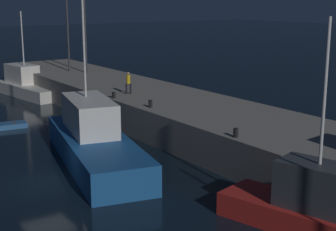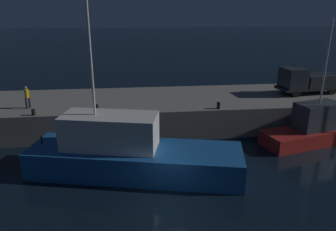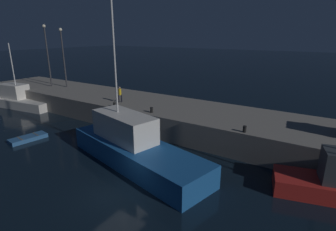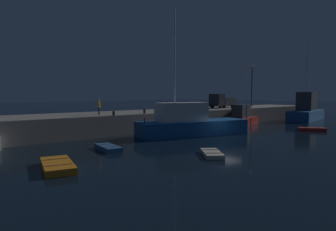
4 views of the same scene
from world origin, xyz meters
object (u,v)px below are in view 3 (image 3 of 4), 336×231
(rowboat_blue_far, at_px, (28,138))
(fishing_trawler_red, at_px, (134,147))
(fishing_boat_orange, at_px, (20,99))
(lamp_post_west, at_px, (47,51))
(bollard_west, at_px, (152,110))
(bollard_east, at_px, (115,105))
(dockworker, at_px, (120,93))
(lamp_post_east, at_px, (63,53))
(bollard_central, at_px, (245,129))

(rowboat_blue_far, bearing_deg, fishing_trawler_red, 9.80)
(fishing_boat_orange, distance_m, lamp_post_west, 7.67)
(bollard_west, bearing_deg, fishing_trawler_red, -67.05)
(bollard_west, height_order, bollard_east, bollard_west)
(rowboat_blue_far, distance_m, dockworker, 10.21)
(fishing_boat_orange, relative_size, rowboat_blue_far, 3.02)
(rowboat_blue_far, height_order, dockworker, dockworker)
(dockworker, bearing_deg, bollard_west, -14.37)
(fishing_trawler_red, height_order, fishing_boat_orange, fishing_trawler_red)
(fishing_trawler_red, bearing_deg, dockworker, 138.03)
(rowboat_blue_far, bearing_deg, bollard_west, 39.91)
(fishing_trawler_red, relative_size, lamp_post_east, 1.72)
(bollard_central, bearing_deg, fishing_trawler_red, -143.22)
(dockworker, xyz_separation_m, bollard_central, (14.76, -1.80, -0.74))
(fishing_trawler_red, height_order, lamp_post_west, fishing_trawler_red)
(dockworker, relative_size, bollard_central, 3.39)
(lamp_post_east, relative_size, dockworker, 4.64)
(bollard_central, distance_m, bollard_east, 13.87)
(bollard_central, bearing_deg, rowboat_blue_far, -158.69)
(fishing_trawler_red, height_order, bollard_east, fishing_trawler_red)
(fishing_boat_orange, xyz_separation_m, bollard_east, (17.16, 0.78, 1.52))
(bollard_east, bearing_deg, bollard_west, 5.72)
(fishing_boat_orange, distance_m, dockworker, 16.64)
(lamp_post_west, xyz_separation_m, bollard_west, (20.45, -2.98, -4.74))
(fishing_boat_orange, height_order, dockworker, fishing_boat_orange)
(lamp_post_west, xyz_separation_m, lamp_post_east, (2.36, 0.85, -0.24))
(dockworker, height_order, bollard_west, dockworker)
(lamp_post_east, bearing_deg, bollard_west, -11.95)
(lamp_post_west, relative_size, bollard_east, 18.56)
(bollard_east, bearing_deg, lamp_post_west, 167.85)
(fishing_trawler_red, relative_size, fishing_boat_orange, 1.36)
(rowboat_blue_far, distance_m, lamp_post_west, 17.09)
(fishing_boat_orange, relative_size, lamp_post_west, 1.20)
(fishing_boat_orange, relative_size, bollard_central, 19.90)
(fishing_boat_orange, xyz_separation_m, lamp_post_west, (1.23, 4.21, 6.29))
(bollard_central, bearing_deg, bollard_west, 177.48)
(fishing_boat_orange, height_order, lamp_post_west, lamp_post_west)
(fishing_trawler_red, bearing_deg, fishing_boat_orange, 169.67)
(rowboat_blue_far, xyz_separation_m, bollard_west, (9.09, 7.61, 2.41))
(lamp_post_east, distance_m, dockworker, 13.45)
(bollard_west, relative_size, bollard_central, 1.02)
(fishing_boat_orange, height_order, lamp_post_east, lamp_post_east)
(lamp_post_west, height_order, lamp_post_east, lamp_post_west)
(rowboat_blue_far, xyz_separation_m, bollard_east, (4.57, 7.15, 2.38))
(bollard_central, xyz_separation_m, bollard_east, (-13.87, -0.04, -0.03))
(fishing_boat_orange, bearing_deg, bollard_central, 1.52)
(bollard_east, bearing_deg, rowboat_blue_far, -122.60)
(lamp_post_east, distance_m, bollard_west, 19.03)
(fishing_boat_orange, relative_size, lamp_post_east, 1.27)
(rowboat_blue_far, height_order, bollard_central, bollard_central)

